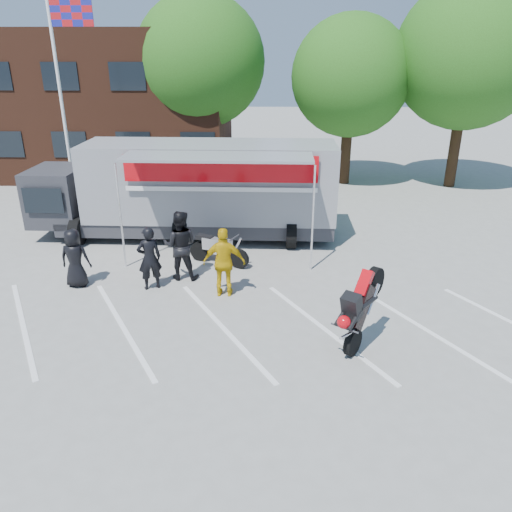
{
  "coord_description": "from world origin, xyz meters",
  "views": [
    {
      "loc": [
        1.22,
        -9.25,
        6.12
      ],
      "look_at": [
        0.95,
        2.33,
        1.3
      ],
      "focal_mm": 35.0,
      "sensor_mm": 36.0,
      "label": 1
    }
  ],
  "objects_px": {
    "tree_mid": "(351,77)",
    "spectator_leather_a": "(75,258)",
    "tree_left": "(200,62)",
    "tree_right": "(469,55)",
    "spectator_hivis": "(224,262)",
    "parked_motorcycle": "(219,264)",
    "transporter_truck": "(198,236)",
    "spectator_leather_c": "(180,245)",
    "spectator_leather_b": "(149,258)",
    "stunt_bike_rider": "(365,342)",
    "flagpole": "(65,80)"
  },
  "relations": [
    {
      "from": "transporter_truck",
      "to": "spectator_leather_c",
      "type": "xyz_separation_m",
      "value": [
        -0.01,
        -3.49,
        1.01
      ]
    },
    {
      "from": "transporter_truck",
      "to": "tree_left",
      "type": "bearing_deg",
      "value": 96.33
    },
    {
      "from": "tree_mid",
      "to": "stunt_bike_rider",
      "type": "distance_m",
      "value": 15.43
    },
    {
      "from": "flagpole",
      "to": "spectator_leather_c",
      "type": "relative_size",
      "value": 3.97
    },
    {
      "from": "spectator_leather_c",
      "to": "spectator_leather_b",
      "type": "bearing_deg",
      "value": 44.91
    },
    {
      "from": "spectator_hivis",
      "to": "tree_right",
      "type": "bearing_deg",
      "value": -129.09
    },
    {
      "from": "spectator_leather_a",
      "to": "spectator_leather_c",
      "type": "bearing_deg",
      "value": -166.83
    },
    {
      "from": "tree_mid",
      "to": "parked_motorcycle",
      "type": "distance_m",
      "value": 12.49
    },
    {
      "from": "spectator_leather_c",
      "to": "spectator_hivis",
      "type": "bearing_deg",
      "value": 143.67
    },
    {
      "from": "tree_mid",
      "to": "spectator_leather_b",
      "type": "bearing_deg",
      "value": -120.27
    },
    {
      "from": "tree_left",
      "to": "parked_motorcycle",
      "type": "relative_size",
      "value": 4.25
    },
    {
      "from": "spectator_hivis",
      "to": "tree_mid",
      "type": "bearing_deg",
      "value": -110.79
    },
    {
      "from": "tree_left",
      "to": "spectator_leather_c",
      "type": "distance_m",
      "value": 13.07
    },
    {
      "from": "tree_left",
      "to": "transporter_truck",
      "type": "distance_m",
      "value": 10.39
    },
    {
      "from": "spectator_leather_a",
      "to": "spectator_leather_c",
      "type": "relative_size",
      "value": 0.82
    },
    {
      "from": "stunt_bike_rider",
      "to": "tree_left",
      "type": "bearing_deg",
      "value": 145.75
    },
    {
      "from": "tree_left",
      "to": "stunt_bike_rider",
      "type": "bearing_deg",
      "value": -70.62
    },
    {
      "from": "flagpole",
      "to": "transporter_truck",
      "type": "distance_m",
      "value": 7.64
    },
    {
      "from": "spectator_leather_a",
      "to": "spectator_leather_c",
      "type": "distance_m",
      "value": 2.88
    },
    {
      "from": "tree_left",
      "to": "spectator_leather_c",
      "type": "bearing_deg",
      "value": -86.32
    },
    {
      "from": "flagpole",
      "to": "parked_motorcycle",
      "type": "relative_size",
      "value": 3.94
    },
    {
      "from": "flagpole",
      "to": "stunt_bike_rider",
      "type": "distance_m",
      "value": 14.52
    },
    {
      "from": "tree_right",
      "to": "spectator_hivis",
      "type": "distance_m",
      "value": 16.15
    },
    {
      "from": "tree_right",
      "to": "spectator_leather_b",
      "type": "relative_size",
      "value": 5.13
    },
    {
      "from": "tree_right",
      "to": "spectator_leather_c",
      "type": "distance_m",
      "value": 16.26
    },
    {
      "from": "spectator_leather_b",
      "to": "spectator_leather_c",
      "type": "bearing_deg",
      "value": -161.04
    },
    {
      "from": "stunt_bike_rider",
      "to": "spectator_leather_c",
      "type": "xyz_separation_m",
      "value": [
        -4.68,
        3.31,
        1.01
      ]
    },
    {
      "from": "spectator_leather_b",
      "to": "parked_motorcycle",
      "type": "bearing_deg",
      "value": -159.16
    },
    {
      "from": "stunt_bike_rider",
      "to": "spectator_leather_b",
      "type": "xyz_separation_m",
      "value": [
        -5.42,
        2.63,
        0.89
      ]
    },
    {
      "from": "spectator_hivis",
      "to": "tree_left",
      "type": "bearing_deg",
      "value": -80.03
    },
    {
      "from": "flagpole",
      "to": "spectator_hivis",
      "type": "bearing_deg",
      "value": -48.87
    },
    {
      "from": "tree_mid",
      "to": "spectator_leather_a",
      "type": "bearing_deg",
      "value": -127.42
    },
    {
      "from": "stunt_bike_rider",
      "to": "spectator_hivis",
      "type": "xyz_separation_m",
      "value": [
        -3.36,
        2.26,
        0.94
      ]
    },
    {
      "from": "tree_left",
      "to": "stunt_bike_rider",
      "type": "xyz_separation_m",
      "value": [
        5.47,
        -15.54,
        -5.57
      ]
    },
    {
      "from": "transporter_truck",
      "to": "stunt_bike_rider",
      "type": "xyz_separation_m",
      "value": [
        4.67,
        -6.8,
        0.0
      ]
    },
    {
      "from": "flagpole",
      "to": "stunt_bike_rider",
      "type": "xyz_separation_m",
      "value": [
        9.71,
        -9.54,
        -5.05
      ]
    },
    {
      "from": "flagpole",
      "to": "stunt_bike_rider",
      "type": "bearing_deg",
      "value": -44.49
    },
    {
      "from": "tree_mid",
      "to": "tree_right",
      "type": "height_order",
      "value": "tree_right"
    },
    {
      "from": "tree_right",
      "to": "transporter_truck",
      "type": "relative_size",
      "value": 0.89
    },
    {
      "from": "tree_mid",
      "to": "tree_right",
      "type": "relative_size",
      "value": 0.84
    },
    {
      "from": "flagpole",
      "to": "stunt_bike_rider",
      "type": "relative_size",
      "value": 4.0
    },
    {
      "from": "transporter_truck",
      "to": "spectator_hivis",
      "type": "distance_m",
      "value": 4.82
    },
    {
      "from": "tree_right",
      "to": "spectator_leather_c",
      "type": "xyz_separation_m",
      "value": [
        -11.21,
        -10.73,
        -4.87
      ]
    },
    {
      "from": "spectator_leather_b",
      "to": "spectator_hivis",
      "type": "height_order",
      "value": "spectator_hivis"
    },
    {
      "from": "tree_left",
      "to": "tree_right",
      "type": "relative_size",
      "value": 0.95
    },
    {
      "from": "spectator_leather_b",
      "to": "spectator_leather_c",
      "type": "distance_m",
      "value": 1.01
    },
    {
      "from": "tree_mid",
      "to": "spectator_leather_a",
      "type": "relative_size",
      "value": 4.64
    },
    {
      "from": "tree_left",
      "to": "spectator_leather_c",
      "type": "xyz_separation_m",
      "value": [
        0.79,
        -12.23,
        -4.56
      ]
    },
    {
      "from": "parked_motorcycle",
      "to": "spectator_leather_b",
      "type": "xyz_separation_m",
      "value": [
        -1.71,
        -1.7,
        0.89
      ]
    },
    {
      "from": "stunt_bike_rider",
      "to": "spectator_leather_a",
      "type": "height_order",
      "value": "spectator_leather_a"
    }
  ]
}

